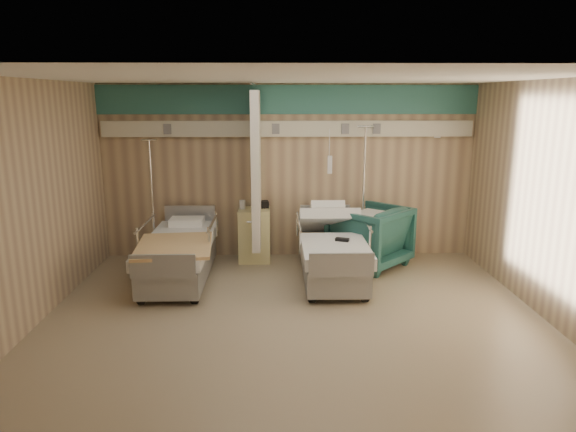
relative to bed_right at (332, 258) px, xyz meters
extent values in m
cube|color=gray|center=(-0.60, -1.30, -0.32)|extent=(6.00, 5.00, 0.00)
cube|color=tan|center=(-0.60, 1.20, 1.08)|extent=(6.00, 0.04, 2.80)
cube|color=tan|center=(-0.60, -3.80, 1.08)|extent=(6.00, 0.04, 2.80)
cube|color=tan|center=(-3.60, -1.30, 1.08)|extent=(0.04, 5.00, 2.80)
cube|color=tan|center=(2.40, -1.30, 1.08)|extent=(0.04, 5.00, 2.80)
cube|color=white|center=(-0.60, -1.30, 2.48)|extent=(6.00, 5.00, 0.04)
cube|color=#30706A|center=(-0.60, 1.18, 2.23)|extent=(6.00, 0.04, 0.45)
cube|color=beige|center=(-0.60, 1.15, 1.79)|extent=(5.88, 0.08, 0.25)
cylinder|color=silver|center=(-1.10, 0.30, 2.44)|extent=(0.03, 1.80, 0.03)
cube|color=beige|center=(-1.10, 0.65, 1.19)|extent=(0.12, 0.90, 2.35)
cube|color=beige|center=(-1.15, 0.90, 0.11)|extent=(0.50, 0.48, 0.85)
imported|color=#21534E|center=(0.65, 0.60, 0.16)|extent=(1.46, 1.46, 0.96)
cube|color=silver|center=(0.68, 0.56, 0.67)|extent=(0.80, 0.81, 0.07)
cylinder|color=silver|center=(0.60, 0.97, -0.30)|extent=(0.39, 0.39, 0.03)
cylinder|color=silver|center=(0.60, 0.97, 0.76)|extent=(0.03, 0.03, 2.14)
cylinder|color=silver|center=(0.60, 0.97, 1.83)|extent=(0.26, 0.03, 0.03)
cylinder|color=silver|center=(-2.75, 0.88, -0.30)|extent=(0.35, 0.35, 0.03)
cylinder|color=silver|center=(-2.75, 0.88, 0.66)|extent=(0.03, 0.03, 1.94)
cylinder|color=silver|center=(-2.75, 0.88, 1.63)|extent=(0.23, 0.03, 0.03)
cube|color=black|center=(0.12, -0.21, 0.34)|extent=(0.21, 0.14, 0.04)
cube|color=tan|center=(-2.17, -0.46, 0.34)|extent=(1.08, 1.31, 0.04)
cube|color=black|center=(-1.03, 0.99, 0.59)|extent=(0.23, 0.17, 0.11)
cylinder|color=white|center=(-1.34, 0.93, 0.60)|extent=(0.12, 0.12, 0.14)
camera|label=1|loc=(-0.82, -7.08, 2.28)|focal=32.00mm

